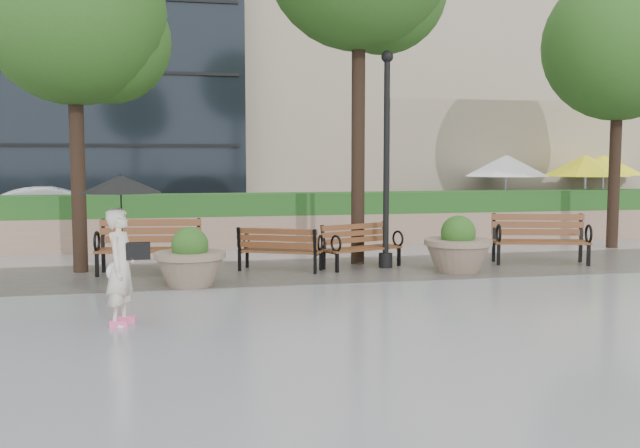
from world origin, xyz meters
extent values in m
plane|color=gray|center=(0.00, 0.00, 0.00)|extent=(100.00, 100.00, 0.00)
cube|color=#383330|center=(0.00, 3.00, 0.01)|extent=(28.00, 3.20, 0.01)
cube|color=#9B7D64|center=(0.00, 7.00, 0.40)|extent=(24.00, 0.80, 0.80)
cube|color=#2B551C|center=(0.00, 7.00, 1.08)|extent=(24.00, 0.75, 0.55)
cube|color=tan|center=(9.50, 10.00, 2.00)|extent=(10.00, 0.60, 4.00)
cube|color=#2B551C|center=(9.00, 7.80, 0.45)|extent=(8.00, 0.50, 0.90)
cube|color=black|center=(0.00, 11.00, 0.00)|extent=(40.00, 7.00, 0.00)
cube|color=brown|center=(-2.39, 3.17, 0.48)|extent=(2.01, 0.84, 0.05)
cube|color=brown|center=(-2.35, 3.47, 0.81)|extent=(1.95, 0.40, 0.46)
cube|color=black|center=(-2.38, 3.20, 0.25)|extent=(2.02, 0.95, 0.50)
torus|color=black|center=(-3.33, 3.10, 0.67)|extent=(0.11, 0.40, 0.40)
torus|color=black|center=(-1.50, 2.85, 0.67)|extent=(0.11, 0.40, 0.40)
cube|color=brown|center=(0.14, 3.09, 0.40)|extent=(1.67, 1.15, 0.05)
cube|color=brown|center=(0.03, 2.86, 0.68)|extent=(1.51, 0.81, 0.38)
cube|color=black|center=(0.13, 3.07, 0.21)|extent=(1.71, 1.23, 0.42)
torus|color=black|center=(0.91, 2.90, 0.56)|extent=(0.19, 0.32, 0.33)
torus|color=black|center=(-0.48, 3.57, 0.56)|extent=(0.19, 0.32, 0.33)
cube|color=brown|center=(1.83, 3.10, 0.40)|extent=(1.72, 1.07, 0.05)
cube|color=brown|center=(1.73, 3.34, 0.69)|extent=(1.58, 0.72, 0.39)
cube|color=black|center=(1.82, 3.12, 0.21)|extent=(1.75, 1.16, 0.42)
torus|color=black|center=(1.16, 2.65, 0.57)|extent=(0.17, 0.33, 0.34)
torus|color=black|center=(2.62, 3.23, 0.57)|extent=(0.17, 0.33, 0.34)
cube|color=brown|center=(5.62, 2.82, 0.47)|extent=(2.03, 1.07, 0.05)
cube|color=brown|center=(5.70, 3.11, 0.81)|extent=(1.91, 0.64, 0.46)
cube|color=black|center=(5.63, 2.85, 0.25)|extent=(2.05, 1.18, 0.50)
torus|color=black|center=(4.68, 2.87, 0.67)|extent=(0.16, 0.40, 0.40)
torus|color=black|center=(6.45, 2.39, 0.67)|extent=(0.16, 0.40, 0.40)
cylinder|color=#7F6B56|center=(-1.65, 1.76, 0.55)|extent=(1.24, 1.24, 0.10)
sphere|color=#194513|center=(-1.65, 1.76, 0.72)|extent=(0.64, 0.64, 0.64)
cylinder|color=#7F6B56|center=(3.53, 2.26, 0.59)|extent=(1.32, 1.32, 0.11)
sphere|color=#194513|center=(3.53, 2.26, 0.77)|extent=(0.68, 0.68, 0.68)
cylinder|color=black|center=(2.30, 3.04, 2.09)|extent=(0.12, 0.12, 4.17)
cylinder|color=black|center=(2.30, 3.04, 0.15)|extent=(0.28, 0.28, 0.30)
sphere|color=black|center=(2.30, 3.04, 4.22)|extent=(0.24, 0.24, 0.24)
cylinder|color=black|center=(-3.70, 3.74, 2.32)|extent=(0.28, 0.28, 4.64)
sphere|color=#194513|center=(-3.70, 3.74, 4.97)|extent=(3.49, 3.49, 3.49)
sphere|color=#194513|center=(-3.10, 4.04, 4.51)|extent=(2.44, 2.44, 2.44)
cylinder|color=black|center=(1.87, 3.67, 2.96)|extent=(0.28, 0.28, 5.92)
cylinder|color=black|center=(8.82, 5.04, 2.32)|extent=(0.28, 0.28, 4.64)
sphere|color=#194513|center=(8.82, 5.04, 4.97)|extent=(3.68, 3.68, 3.68)
sphere|color=#194513|center=(9.42, 5.34, 4.51)|extent=(2.57, 2.57, 2.57)
cylinder|color=black|center=(7.65, 8.48, 0.05)|extent=(0.40, 0.40, 0.10)
cylinder|color=#99999E|center=(7.65, 8.48, 1.10)|extent=(0.06, 0.06, 2.20)
cone|color=white|center=(7.65, 8.48, 2.00)|extent=(2.50, 2.50, 0.60)
cylinder|color=black|center=(9.93, 8.03, 0.05)|extent=(0.40, 0.40, 0.10)
cylinder|color=#99999E|center=(9.93, 8.03, 1.10)|extent=(0.06, 0.06, 2.20)
cone|color=yellow|center=(9.93, 8.03, 2.00)|extent=(2.50, 2.50, 0.60)
cylinder|color=black|center=(11.33, 9.26, 0.05)|extent=(0.40, 0.40, 0.10)
cylinder|color=#99999E|center=(11.33, 9.26, 1.10)|extent=(0.06, 0.06, 2.20)
cone|color=yellow|center=(11.33, 9.26, 2.00)|extent=(2.50, 2.50, 0.60)
imported|color=white|center=(-5.06, 10.40, 0.71)|extent=(4.48, 2.19, 1.41)
imported|color=beige|center=(-2.64, -0.97, 0.84)|extent=(0.59, 0.71, 1.67)
cube|color=#F2598C|center=(-2.60, -0.86, 0.04)|extent=(0.17, 0.25, 0.08)
cube|color=#F2598C|center=(-2.68, -1.11, 0.04)|extent=(0.17, 0.25, 0.08)
cube|color=black|center=(-2.41, -1.00, 0.99)|extent=(0.20, 0.33, 0.23)
sphere|color=white|center=(-2.71, -0.72, 0.68)|extent=(0.29, 0.29, 0.29)
cylinder|color=black|center=(-2.62, -0.93, 1.46)|extent=(0.02, 0.02, 0.89)
cone|color=black|center=(-2.62, -0.93, 1.88)|extent=(1.09, 1.09, 0.23)
camera|label=1|loc=(-2.03, -10.69, 2.22)|focal=40.00mm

